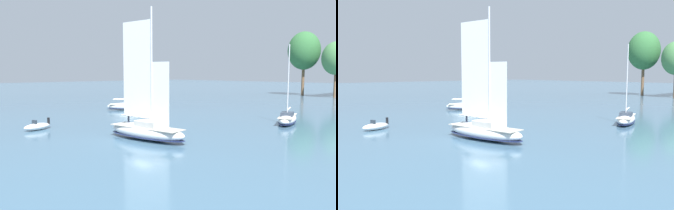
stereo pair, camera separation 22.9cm
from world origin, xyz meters
The scene contains 6 objects.
ground_plane centered at (0.00, 0.00, 0.00)m, with size 400.00×400.00×0.00m, color #42667F.
tree_shore_left centered at (-17.83, 74.02, 12.98)m, with size 9.01×9.01×18.55m.
sailboat_main centered at (0.01, 0.00, 1.04)m, with size 9.77×4.06×13.02m.
sailboat_moored_near_marina centered at (-22.37, 14.36, 0.74)m, with size 6.84×7.42×10.87m.
sailboat_moored_far_slip centered at (4.82, 20.11, 0.70)m, with size 4.58×7.77×10.33m.
motor_tender centered at (-12.96, -5.90, 0.42)m, with size 2.10×3.58×1.29m.
Camera 2 is at (25.37, -20.48, 6.72)m, focal length 35.00 mm.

